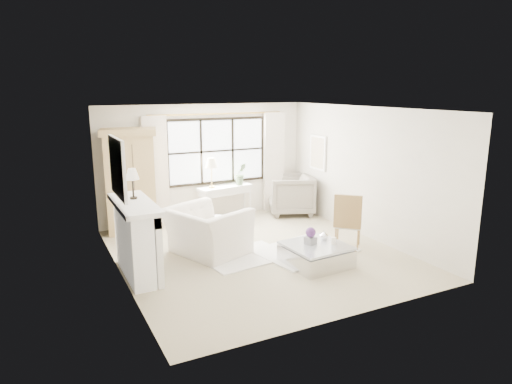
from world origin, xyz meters
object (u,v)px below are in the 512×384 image
club_armchair (207,231)px  coffee_table (316,255)px  console_table (225,202)px  armoire (131,180)px

club_armchair → coffee_table: club_armchair is taller
console_table → club_armchair: 2.36m
club_armchair → console_table: bearing=-52.5°
armoire → console_table: size_ratio=1.65×
coffee_table → club_armchair: bearing=133.7°
console_table → club_armchair: club_armchair is taller
armoire → club_armchair: bearing=-50.5°
console_table → club_armchair: bearing=-130.2°
armoire → coffee_table: bearing=-40.2°
coffee_table → console_table: bearing=91.3°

